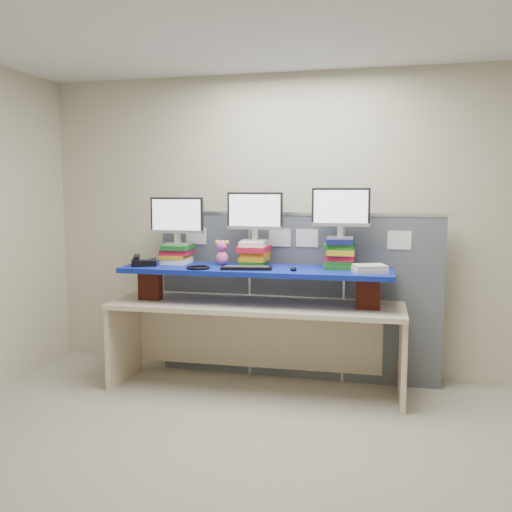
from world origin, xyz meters
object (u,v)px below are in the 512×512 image
(desk, at_px, (256,320))
(monitor_center, at_px, (255,213))
(blue_board, at_px, (256,270))
(keyboard, at_px, (247,268))
(monitor_left, at_px, (177,218))
(desk_phone, at_px, (143,262))
(monitor_right, at_px, (341,210))

(desk, relative_size, monitor_center, 5.21)
(blue_board, distance_m, keyboard, 0.14)
(blue_board, xyz_separation_m, monitor_left, (-0.75, 0.09, 0.43))
(desk, bearing_deg, desk_phone, -175.43)
(desk, bearing_deg, monitor_center, 106.56)
(monitor_right, bearing_deg, monitor_left, -180.00)
(blue_board, distance_m, monitor_left, 0.87)
(monitor_left, relative_size, monitor_right, 1.00)
(desk_phone, bearing_deg, desk, -16.79)
(monitor_center, bearing_deg, monitor_right, -0.00)
(desk, relative_size, keyboard, 5.72)
(blue_board, bearing_deg, desk_phone, -175.43)
(monitor_left, relative_size, desk_phone, 1.80)
(blue_board, xyz_separation_m, monitor_right, (0.70, 0.14, 0.52))
(monitor_center, relative_size, desk_phone, 1.80)
(monitor_left, bearing_deg, blue_board, -9.00)
(monitor_left, bearing_deg, monitor_center, 0.00)
(monitor_right, xyz_separation_m, keyboard, (-0.75, -0.26, -0.48))
(desk_phone, bearing_deg, monitor_center, -9.70)
(desk, distance_m, desk_phone, 1.11)
(monitor_left, bearing_deg, monitor_right, 0.00)
(monitor_right, bearing_deg, desk_phone, -173.34)
(monitor_right, bearing_deg, monitor_center, 180.00)
(monitor_right, relative_size, desk_phone, 1.80)
(monitor_left, height_order, monitor_center, monitor_center)
(desk, height_order, keyboard, keyboard)
(monitor_right, distance_m, desk_phone, 1.77)
(monitor_center, bearing_deg, keyboard, -94.84)
(blue_board, height_order, desk_phone, desk_phone)
(monitor_left, xyz_separation_m, monitor_right, (1.45, 0.05, 0.08))
(desk, bearing_deg, monitor_right, 9.58)
(blue_board, bearing_deg, monitor_right, 9.58)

